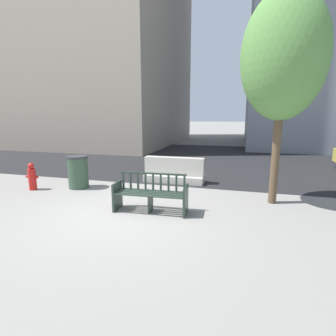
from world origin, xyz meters
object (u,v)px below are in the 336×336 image
Objects in this scene: street_bench at (151,195)px; trash_bin at (78,172)px; jersey_barrier_centre at (174,172)px; street_tree at (284,57)px; fire_hydrant at (32,177)px.

trash_bin is at bearing 154.69° from street_bench.
street_tree is at bearing -25.80° from jersey_barrier_centre.
street_bench is 0.34× the size of street_tree.
trash_bin is at bearing 25.10° from fire_hydrant.
jersey_barrier_centre is 0.40× the size of street_tree.
street_bench is 0.86× the size of jersey_barrier_centre.
trash_bin is (-2.83, 1.34, 0.10)m from street_bench.
street_tree is at bearing 5.40° from fire_hydrant.
street_tree is at bearing 0.82° from trash_bin.
fire_hydrant is (-1.21, -0.57, -0.11)m from trash_bin.
street_bench reaches higher than fire_hydrant.
street_bench is 4.12m from fire_hydrant.
street_bench is 1.73× the size of trash_bin.
street_bench reaches higher than jersey_barrier_centre.
jersey_barrier_centre is 4.39m from fire_hydrant.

